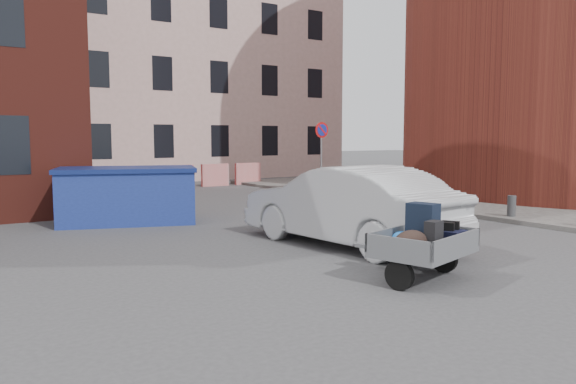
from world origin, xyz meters
TOP-DOWN VIEW (x-y plane):
  - ground at (0.00, 0.00)m, footprint 120.00×120.00m
  - sidewalk at (10.00, 4.00)m, footprint 9.00×24.00m
  - building_pink at (6.00, 22.00)m, footprint 16.00×8.00m
  - no_parking_sign at (6.00, 9.48)m, footprint 0.60×0.09m
  - bollards at (6.00, 3.40)m, footprint 0.22×9.02m
  - barriers at (4.20, 15.00)m, footprint 4.70×0.18m
  - trailer at (-0.65, -1.82)m, footprint 1.83×1.96m
  - dumpster at (-2.54, 6.50)m, footprint 3.82×2.82m
  - silver_car at (0.24, 1.05)m, footprint 2.16×5.10m
  - bicycle at (9.00, 4.07)m, footprint 1.95×1.36m

SIDE VIEW (x-z plane):
  - ground at x=0.00m, z-range 0.00..0.00m
  - sidewalk at x=10.00m, z-range 0.00..0.12m
  - bollards at x=6.00m, z-range 0.12..0.67m
  - barriers at x=4.20m, z-range 0.00..1.00m
  - bicycle at x=9.00m, z-range 0.12..1.09m
  - trailer at x=-0.65m, z-range 0.01..1.21m
  - dumpster at x=-2.54m, z-range 0.01..1.44m
  - silver_car at x=0.24m, z-range 0.00..1.64m
  - no_parking_sign at x=6.00m, z-range 0.69..3.34m
  - building_pink at x=6.00m, z-range 0.00..14.00m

